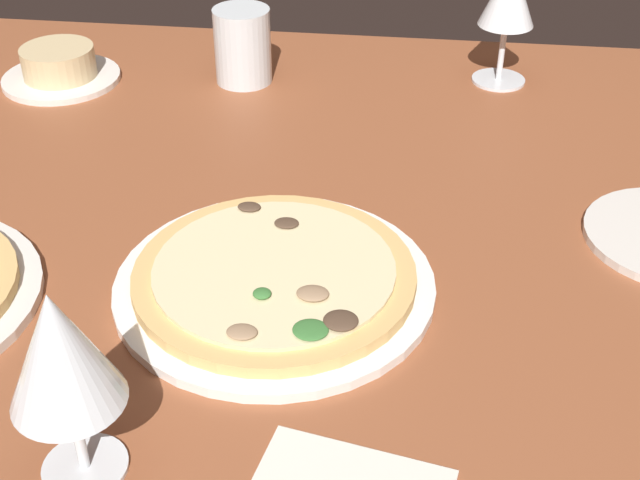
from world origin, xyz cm
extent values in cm
cube|color=brown|center=(0.00, 0.00, 2.00)|extent=(150.00, 110.00, 4.00)
cylinder|color=white|center=(-7.42, -8.45, 4.50)|extent=(29.85, 29.85, 1.00)
cylinder|color=tan|center=(-7.42, -8.45, 5.60)|extent=(26.24, 26.24, 1.20)
cylinder|color=beige|center=(-7.42, -8.45, 6.40)|extent=(22.43, 22.43, 0.40)
ellipsoid|color=#4C3828|center=(-0.51, -15.63, 6.91)|extent=(3.01, 2.83, 0.63)
ellipsoid|color=#4C3828|center=(-11.56, 0.93, 6.84)|extent=(2.35, 1.80, 0.48)
ellipsoid|color=#387033|center=(-7.74, -12.86, 6.92)|extent=(1.64, 1.61, 0.63)
ellipsoid|color=#937556|center=(-3.33, -12.31, 6.93)|extent=(2.90, 2.30, 0.67)
ellipsoid|color=#4C3828|center=(-7.37, -1.46, 6.81)|extent=(2.44, 1.99, 0.42)
ellipsoid|color=#387033|center=(-2.88, -17.03, 6.83)|extent=(3.05, 2.84, 0.46)
ellipsoid|color=#937556|center=(-8.48, -18.05, 6.87)|extent=(2.62, 2.07, 0.54)
cylinder|color=silver|center=(-44.09, 33.45, 4.40)|extent=(15.85, 15.85, 0.80)
cylinder|color=#D1B784|center=(-44.09, 33.45, 6.81)|extent=(9.82, 9.82, 4.02)
cylinder|color=silver|center=(-17.62, -31.24, 4.20)|extent=(6.29, 6.29, 0.40)
cylinder|color=silver|center=(-17.62, -31.24, 7.74)|extent=(0.80, 0.80, 6.67)
cone|color=silver|center=(-17.62, -31.24, 15.68)|extent=(8.02, 8.02, 9.21)
cone|color=#5B0F19|center=(-17.62, -31.24, 13.51)|extent=(3.82, 3.82, 4.88)
cylinder|color=silver|center=(15.16, 40.89, 4.20)|extent=(7.22, 7.22, 0.40)
cylinder|color=silver|center=(15.16, 40.89, 8.24)|extent=(0.80, 0.80, 7.69)
cone|color=#5B0F19|center=(15.16, 40.89, 14.24)|extent=(3.23, 3.23, 4.31)
cylinder|color=silver|center=(-19.33, 36.78, 9.02)|extent=(7.61, 7.61, 10.04)
cylinder|color=silver|center=(-19.33, 36.78, 7.21)|extent=(7.00, 7.00, 6.41)
camera|label=1|loc=(4.81, -71.70, 54.31)|focal=49.04mm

